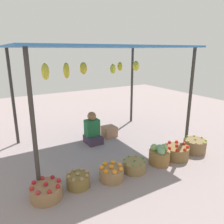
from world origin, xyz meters
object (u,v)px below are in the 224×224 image
object	(u,v)px
basket_oranges	(112,173)
wooden_crate_near_vendor	(109,131)
basket_red_tomatoes	(176,152)
basket_limes	(195,146)
basket_red_apples	(46,191)
basket_green_chilies	(134,166)
basket_potatoes	(78,180)
basket_cabbages	(159,155)
vendor_person	(92,131)

from	to	relation	value
basket_oranges	wooden_crate_near_vendor	xyz separation A→B (m)	(0.97, 1.77, 0.01)
basket_red_tomatoes	basket_limes	world-z (taller)	basket_limes
basket_red_apples	basket_oranges	size ratio (longest dim) A/B	1.14
basket_green_chilies	basket_limes	world-z (taller)	basket_limes
basket_green_chilies	basket_red_tomatoes	world-z (taller)	basket_red_tomatoes
basket_green_chilies	basket_red_tomatoes	bearing A→B (deg)	-1.55
basket_limes	wooden_crate_near_vendor	bearing A→B (deg)	123.73
basket_potatoes	wooden_crate_near_vendor	distance (m)	2.29
basket_cabbages	basket_red_apples	bearing A→B (deg)	178.02
basket_cabbages	basket_red_tomatoes	size ratio (longest dim) A/B	0.81
basket_red_tomatoes	vendor_person	bearing A→B (deg)	125.60
basket_red_tomatoes	basket_potatoes	bearing A→B (deg)	177.15
basket_red_apples	basket_oranges	distance (m)	1.12
basket_potatoes	basket_limes	world-z (taller)	basket_limes
basket_oranges	basket_limes	xyz separation A→B (m)	(2.16, -0.00, 0.02)
basket_cabbages	basket_oranges	bearing A→B (deg)	179.84
basket_red_apples	basket_cabbages	distance (m)	2.23
basket_oranges	basket_red_tomatoes	xyz separation A→B (m)	(1.58, -0.01, 0.02)
basket_potatoes	wooden_crate_near_vendor	size ratio (longest dim) A/B	1.16
vendor_person	basket_oranges	size ratio (longest dim) A/B	1.81
basket_oranges	basket_green_chilies	size ratio (longest dim) A/B	0.99
basket_red_tomatoes	basket_red_apples	bearing A→B (deg)	178.24
vendor_person	basket_potatoes	size ratio (longest dim) A/B	1.99
basket_oranges	basket_green_chilies	xyz separation A→B (m)	(0.51, 0.02, -0.02)
vendor_person	basket_cabbages	xyz separation A→B (m)	(0.69, -1.62, -0.12)
basket_oranges	wooden_crate_near_vendor	world-z (taller)	basket_oranges
basket_oranges	basket_red_tomatoes	world-z (taller)	basket_red_tomatoes
basket_potatoes	basket_limes	distance (m)	2.75
basket_cabbages	basket_limes	size ratio (longest dim) A/B	0.85
basket_red_apples	basket_oranges	bearing A→B (deg)	-3.77
basket_red_tomatoes	wooden_crate_near_vendor	size ratio (longest dim) A/B	1.51
vendor_person	basket_red_tomatoes	xyz separation A→B (m)	(1.17, -1.63, -0.16)
basket_cabbages	basket_limes	world-z (taller)	basket_cabbages
basket_red_tomatoes	basket_limes	distance (m)	0.58
basket_red_apples	basket_potatoes	size ratio (longest dim) A/B	1.25
basket_red_apples	basket_cabbages	size ratio (longest dim) A/B	1.18
basket_oranges	basket_limes	distance (m)	2.16
vendor_person	basket_red_tomatoes	world-z (taller)	vendor_person
vendor_person	basket_potatoes	xyz separation A→B (m)	(-1.00, -1.52, -0.19)
basket_oranges	basket_green_chilies	distance (m)	0.51
wooden_crate_near_vendor	vendor_person	bearing A→B (deg)	-164.63
basket_potatoes	basket_oranges	distance (m)	0.60
basket_limes	basket_potatoes	bearing A→B (deg)	177.93
vendor_person	wooden_crate_near_vendor	distance (m)	0.60
vendor_person	wooden_crate_near_vendor	world-z (taller)	vendor_person
vendor_person	basket_red_tomatoes	bearing A→B (deg)	-54.40
basket_oranges	basket_red_tomatoes	size ratio (longest dim) A/B	0.84
basket_limes	basket_cabbages	bearing A→B (deg)	-179.85
basket_oranges	basket_green_chilies	world-z (taller)	basket_oranges
basket_oranges	wooden_crate_near_vendor	size ratio (longest dim) A/B	1.27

